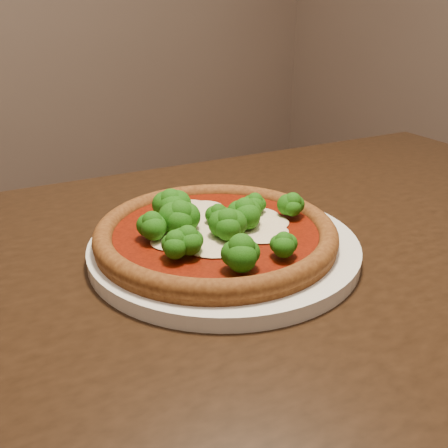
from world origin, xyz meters
TOP-DOWN VIEW (x-y plane):
  - dining_table at (-0.04, 0.06)m, footprint 1.39×0.97m
  - plate at (-0.08, 0.07)m, footprint 0.33×0.33m
  - pizza at (-0.10, 0.07)m, footprint 0.30×0.30m

SIDE VIEW (x-z plane):
  - dining_table at x=-0.04m, z-range 0.28..1.03m
  - plate at x=-0.08m, z-range 0.75..0.77m
  - pizza at x=-0.10m, z-range 0.75..0.82m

